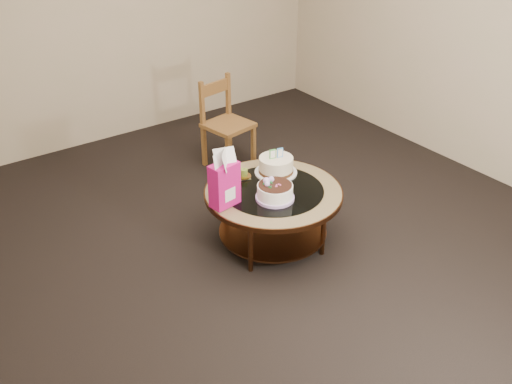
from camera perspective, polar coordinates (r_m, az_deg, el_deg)
ground at (r=4.42m, az=1.66°, el=-4.88°), size 5.00×5.00×0.00m
room_walls at (r=3.74m, az=2.02°, el=14.72°), size 4.52×5.02×2.61m
coffee_table at (r=4.21m, az=1.74°, el=-0.69°), size 1.02×1.02×0.46m
decorated_cake at (r=4.03m, az=1.89°, el=-0.04°), size 0.28×0.28×0.16m
cream_cake at (r=4.36m, az=2.01°, el=2.65°), size 0.33×0.33×0.21m
gift_bag at (r=3.90m, az=-3.19°, el=1.31°), size 0.22×0.18×0.41m
pillar_candle at (r=4.31m, az=-1.20°, el=1.75°), size 0.12×0.12×0.08m
dining_chair at (r=5.34m, az=-3.07°, el=6.91°), size 0.45×0.45×0.83m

